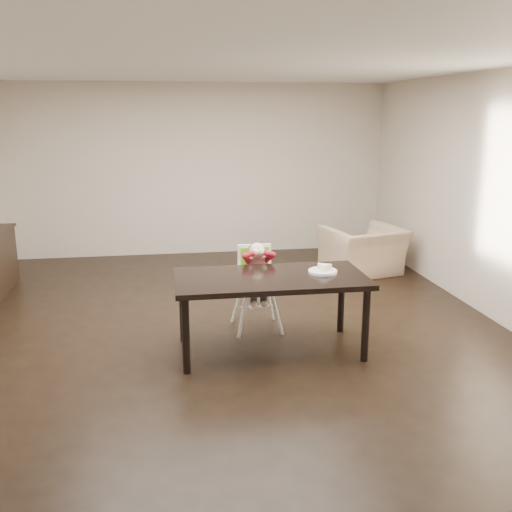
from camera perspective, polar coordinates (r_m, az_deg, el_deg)
The scene contains 6 objects.
ground at distance 6.11m, azimuth -3.29°, elevation -7.41°, with size 7.00×7.00×0.00m, color black.
room_walls at distance 5.70m, azimuth -3.56°, elevation 10.23°, with size 6.02×7.02×2.71m.
dining_table at distance 5.38m, azimuth 1.47°, elevation -2.84°, with size 1.80×0.90×0.75m.
high_chair at distance 5.96m, azimuth 0.03°, elevation -1.21°, with size 0.40×0.40×0.94m.
plate at distance 5.51m, azimuth 6.74°, elevation -1.38°, with size 0.32×0.32×0.08m.
armchair at distance 8.22m, azimuth 10.70°, elevation 1.31°, with size 1.03×0.67×0.90m, color tan.
Camera 1 is at (-0.56, -5.65, 2.24)m, focal length 40.00 mm.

